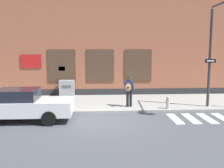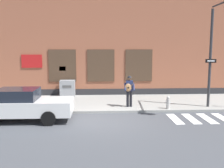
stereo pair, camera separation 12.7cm
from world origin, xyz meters
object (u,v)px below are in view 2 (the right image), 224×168
at_px(red_car, 22,105).
at_px(utility_box, 68,88).
at_px(busker, 129,89).
at_px(fire_hydrant, 168,103).
at_px(traffic_light, 219,37).

relative_size(red_car, utility_box, 4.14).
relative_size(red_car, busker, 2.63).
xyz_separation_m(utility_box, fire_hydrant, (5.94, -4.01, -0.21)).
bearing_deg(red_car, fire_hydrant, 11.80).
distance_m(traffic_light, fire_hydrant, 4.27).
xyz_separation_m(busker, traffic_light, (4.44, -1.24, 2.84)).
xyz_separation_m(busker, fire_hydrant, (2.08, -0.58, -0.66)).
relative_size(traffic_light, fire_hydrant, 8.01).
bearing_deg(traffic_light, fire_hydrant, 164.51).
relative_size(utility_box, fire_hydrant, 1.59).
height_order(red_car, busker, busker).
distance_m(busker, fire_hydrant, 2.26).
bearing_deg(fire_hydrant, traffic_light, -15.49).
xyz_separation_m(busker, utility_box, (-3.86, 3.43, -0.45)).
distance_m(utility_box, fire_hydrant, 7.17).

